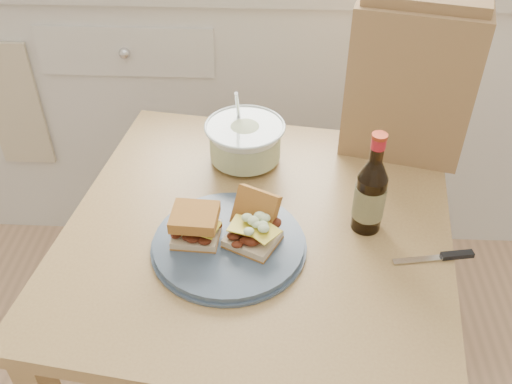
{
  "coord_description": "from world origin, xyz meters",
  "views": [
    {
      "loc": [
        -0.02,
        -0.22,
        1.52
      ],
      "look_at": [
        -0.06,
        0.71,
        0.77
      ],
      "focal_mm": 40.0,
      "sensor_mm": 36.0,
      "label": 1
    }
  ],
  "objects_px": {
    "beer_bottle": "(370,194)",
    "paper_bag": "(411,78)",
    "plate": "(229,244)",
    "dining_table": "(258,258)",
    "coleslaw_bowl": "(245,143)"
  },
  "relations": [
    {
      "from": "beer_bottle",
      "to": "plate",
      "type": "bearing_deg",
      "value": 172.57
    },
    {
      "from": "dining_table",
      "to": "plate",
      "type": "relative_size",
      "value": 2.98
    },
    {
      "from": "dining_table",
      "to": "plate",
      "type": "bearing_deg",
      "value": -120.92
    },
    {
      "from": "beer_bottle",
      "to": "paper_bag",
      "type": "height_order",
      "value": "paper_bag"
    },
    {
      "from": "dining_table",
      "to": "beer_bottle",
      "type": "height_order",
      "value": "beer_bottle"
    },
    {
      "from": "dining_table",
      "to": "beer_bottle",
      "type": "relative_size",
      "value": 3.92
    },
    {
      "from": "plate",
      "to": "paper_bag",
      "type": "relative_size",
      "value": 0.83
    },
    {
      "from": "dining_table",
      "to": "plate",
      "type": "height_order",
      "value": "plate"
    },
    {
      "from": "dining_table",
      "to": "paper_bag",
      "type": "distance_m",
      "value": 0.56
    },
    {
      "from": "plate",
      "to": "paper_bag",
      "type": "distance_m",
      "value": 0.6
    },
    {
      "from": "coleslaw_bowl",
      "to": "paper_bag",
      "type": "bearing_deg",
      "value": 12.94
    },
    {
      "from": "coleslaw_bowl",
      "to": "beer_bottle",
      "type": "relative_size",
      "value": 0.83
    },
    {
      "from": "beer_bottle",
      "to": "paper_bag",
      "type": "relative_size",
      "value": 0.63
    },
    {
      "from": "plate",
      "to": "coleslaw_bowl",
      "type": "height_order",
      "value": "coleslaw_bowl"
    },
    {
      "from": "dining_table",
      "to": "paper_bag",
      "type": "height_order",
      "value": "paper_bag"
    }
  ]
}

